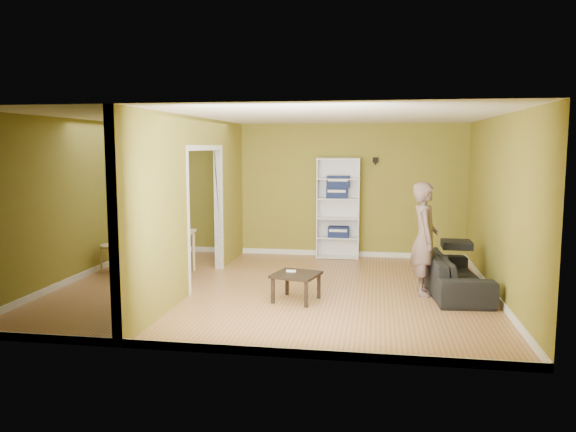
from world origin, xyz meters
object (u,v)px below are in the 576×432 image
object	(u,v)px
dining_table	(157,236)
person	(425,229)
bookshelf	(338,208)
coffee_table	(296,277)
chair_far	(168,241)
sofa	(454,268)
chair_left	(114,244)
chair_near	(148,252)

from	to	relation	value
dining_table	person	bearing A→B (deg)	-7.79
bookshelf	coffee_table	distance (m)	3.30
bookshelf	person	bearing A→B (deg)	-60.68
chair_far	coffee_table	bearing A→B (deg)	154.94
sofa	person	world-z (taller)	person
person	bookshelf	distance (m)	2.93
chair_left	person	bearing A→B (deg)	94.56
sofa	chair_left	xyz separation A→B (m)	(-5.61, 0.49, 0.12)
coffee_table	dining_table	bearing A→B (deg)	153.76
person	chair_far	xyz separation A→B (m)	(-4.37, 1.14, -0.49)
chair_left	bookshelf	bearing A→B (deg)	128.88
chair_left	chair_near	xyz separation A→B (m)	(0.88, -0.62, 0.00)
sofa	dining_table	xyz separation A→B (m)	(-4.81, 0.45, 0.28)
bookshelf	chair_far	distance (m)	3.29
dining_table	chair_near	xyz separation A→B (m)	(0.07, -0.58, -0.16)
coffee_table	dining_table	size ratio (longest dim) A/B	0.51
coffee_table	chair_near	distance (m)	2.58
sofa	dining_table	world-z (taller)	sofa
bookshelf	chair_near	bearing A→B (deg)	-138.22
bookshelf	chair_far	size ratio (longest dim) A/B	2.03
person	dining_table	world-z (taller)	person
person	chair_left	bearing A→B (deg)	81.15
chair_near	sofa	bearing A→B (deg)	-9.56
coffee_table	dining_table	distance (m)	2.87
sofa	chair_far	xyz separation A→B (m)	(-4.82, 1.00, 0.11)
coffee_table	chair_far	xyz separation A→B (m)	(-2.57, 1.80, 0.14)
person	chair_near	xyz separation A→B (m)	(-4.28, 0.01, -0.48)
coffee_table	chair_far	distance (m)	3.15
bookshelf	chair_far	bearing A→B (deg)	-154.22
sofa	bookshelf	xyz separation A→B (m)	(-1.89, 2.41, 0.60)
sofa	chair_left	bearing A→B (deg)	80.39
coffee_table	chair_near	size ratio (longest dim) A/B	0.60
dining_table	chair_near	size ratio (longest dim) A/B	1.18
coffee_table	dining_table	xyz separation A→B (m)	(-2.56, 1.26, 0.32)
chair_near	chair_far	distance (m)	1.13
bookshelf	dining_table	world-z (taller)	bookshelf
sofa	coffee_table	distance (m)	2.39
sofa	dining_table	size ratio (longest dim) A/B	1.67
person	chair_far	bearing A→B (deg)	73.52
sofa	coffee_table	world-z (taller)	sofa
bookshelf	chair_near	size ratio (longest dim) A/B	1.97
sofa	chair_far	size ratio (longest dim) A/B	2.04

